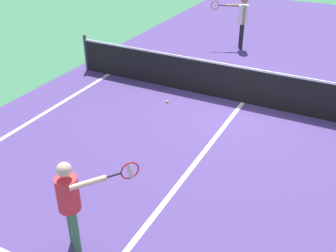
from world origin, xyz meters
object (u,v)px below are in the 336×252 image
at_px(net, 245,85).
at_px(player_near, 71,197).
at_px(tennis_ball_near_net, 167,101).
at_px(player_far, 242,17).

xyz_separation_m(net, player_near, (-0.70, -5.80, 0.45)).
relative_size(net, tennis_ball_near_net, 149.36).
bearing_deg(net, player_far, 109.66).
bearing_deg(player_near, net, 83.13).
xyz_separation_m(net, player_far, (-1.43, 4.01, 0.60)).
height_order(net, player_near, player_near).
bearing_deg(player_far, net, -70.34).
height_order(player_far, tennis_ball_near_net, player_far).
distance_m(net, tennis_ball_near_net, 1.99).
xyz_separation_m(player_near, tennis_ball_near_net, (-1.02, 4.91, -0.91)).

